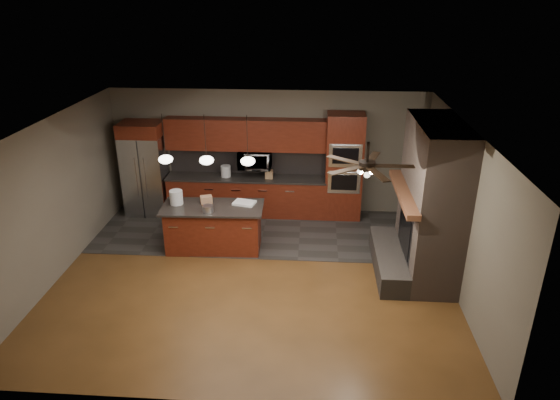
# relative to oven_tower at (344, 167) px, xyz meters

# --- Properties ---
(ground) EXTENTS (7.00, 7.00, 0.00)m
(ground) POSITION_rel_oven_tower_xyz_m (-1.70, -2.69, -1.19)
(ground) COLOR brown
(ground) RESTS_ON ground
(ceiling) EXTENTS (7.00, 6.00, 0.02)m
(ceiling) POSITION_rel_oven_tower_xyz_m (-1.70, -2.69, 1.61)
(ceiling) COLOR white
(ceiling) RESTS_ON back_wall
(back_wall) EXTENTS (7.00, 0.02, 2.80)m
(back_wall) POSITION_rel_oven_tower_xyz_m (-1.70, 0.31, 0.21)
(back_wall) COLOR #696354
(back_wall) RESTS_ON ground
(right_wall) EXTENTS (0.02, 6.00, 2.80)m
(right_wall) POSITION_rel_oven_tower_xyz_m (1.80, -2.69, 0.21)
(right_wall) COLOR #696354
(right_wall) RESTS_ON ground
(left_wall) EXTENTS (0.02, 6.00, 2.80)m
(left_wall) POSITION_rel_oven_tower_xyz_m (-5.20, -2.69, 0.21)
(left_wall) COLOR #696354
(left_wall) RESTS_ON ground
(slate_tile_patch) EXTENTS (7.00, 2.40, 0.01)m
(slate_tile_patch) POSITION_rel_oven_tower_xyz_m (-1.70, -0.89, -1.19)
(slate_tile_patch) COLOR #322F2D
(slate_tile_patch) RESTS_ON ground
(fireplace_column) EXTENTS (1.30, 2.10, 2.80)m
(fireplace_column) POSITION_rel_oven_tower_xyz_m (1.34, -2.29, 0.11)
(fireplace_column) COLOR brown
(fireplace_column) RESTS_ON ground
(back_cabinetry) EXTENTS (3.59, 0.64, 2.20)m
(back_cabinetry) POSITION_rel_oven_tower_xyz_m (-2.18, 0.05, -0.30)
(back_cabinetry) COLOR maroon
(back_cabinetry) RESTS_ON ground
(oven_tower) EXTENTS (0.80, 0.63, 2.38)m
(oven_tower) POSITION_rel_oven_tower_xyz_m (0.00, 0.00, 0.00)
(oven_tower) COLOR maroon
(oven_tower) RESTS_ON ground
(microwave) EXTENTS (0.73, 0.41, 0.50)m
(microwave) POSITION_rel_oven_tower_xyz_m (-1.98, 0.06, 0.11)
(microwave) COLOR silver
(microwave) RESTS_ON back_cabinetry
(refrigerator) EXTENTS (0.92, 0.75, 2.13)m
(refrigerator) POSITION_rel_oven_tower_xyz_m (-4.45, -0.07, -0.12)
(refrigerator) COLOR silver
(refrigerator) RESTS_ON ground
(kitchen_island) EXTENTS (1.99, 0.96, 0.92)m
(kitchen_island) POSITION_rel_oven_tower_xyz_m (-2.61, -1.71, -0.73)
(kitchen_island) COLOR maroon
(kitchen_island) RESTS_ON ground
(white_bucket) EXTENTS (0.32, 0.32, 0.28)m
(white_bucket) POSITION_rel_oven_tower_xyz_m (-3.33, -1.62, -0.13)
(white_bucket) COLOR silver
(white_bucket) RESTS_ON kitchen_island
(paint_can) EXTENTS (0.21, 0.21, 0.13)m
(paint_can) POSITION_rel_oven_tower_xyz_m (-2.64, -1.96, -0.21)
(paint_can) COLOR #BABAC0
(paint_can) RESTS_ON kitchen_island
(paint_tray) EXTENTS (0.47, 0.38, 0.04)m
(paint_tray) POSITION_rel_oven_tower_xyz_m (-2.00, -1.53, -0.25)
(paint_tray) COLOR white
(paint_tray) RESTS_ON kitchen_island
(cardboard_box) EXTENTS (0.27, 0.23, 0.14)m
(cardboard_box) POSITION_rel_oven_tower_xyz_m (-2.76, -1.54, -0.20)
(cardboard_box) COLOR #A77756
(cardboard_box) RESTS_ON kitchen_island
(counter_bucket) EXTENTS (0.29, 0.29, 0.25)m
(counter_bucket) POSITION_rel_oven_tower_xyz_m (-2.63, 0.01, -0.17)
(counter_bucket) COLOR silver
(counter_bucket) RESTS_ON back_cabinetry
(counter_box) EXTENTS (0.17, 0.14, 0.19)m
(counter_box) POSITION_rel_oven_tower_xyz_m (-1.65, -0.04, -0.20)
(counter_box) COLOR #9D7651
(counter_box) RESTS_ON back_cabinetry
(pendant_left) EXTENTS (0.26, 0.26, 0.92)m
(pendant_left) POSITION_rel_oven_tower_xyz_m (-3.35, -1.99, 0.77)
(pendant_left) COLOR black
(pendant_left) RESTS_ON ceiling
(pendant_center) EXTENTS (0.26, 0.26, 0.92)m
(pendant_center) POSITION_rel_oven_tower_xyz_m (-2.60, -1.99, 0.77)
(pendant_center) COLOR black
(pendant_center) RESTS_ON ceiling
(pendant_right) EXTENTS (0.26, 0.26, 0.92)m
(pendant_right) POSITION_rel_oven_tower_xyz_m (-1.85, -1.99, 0.77)
(pendant_right) COLOR black
(pendant_right) RESTS_ON ceiling
(ceiling_fan) EXTENTS (1.27, 1.33, 0.41)m
(ceiling_fan) POSITION_rel_oven_tower_xyz_m (0.10, -3.49, 1.27)
(ceiling_fan) COLOR black
(ceiling_fan) RESTS_ON ceiling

